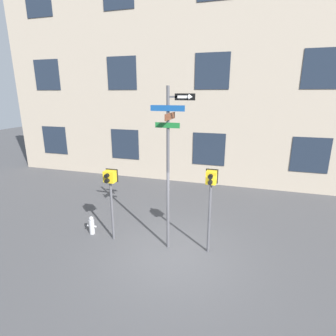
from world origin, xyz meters
TOP-DOWN VIEW (x-y plane):
  - ground_plane at (0.00, 0.00)m, footprint 60.00×60.00m
  - building_facade at (-0.00, 7.11)m, footprint 24.00×0.63m
  - street_sign_pole at (-0.27, 0.37)m, footprint 1.24×0.97m
  - pedestrian_signal_left at (-2.22, 0.32)m, footprint 0.41×0.40m
  - pedestrian_signal_right at (0.94, 0.49)m, footprint 0.36×0.40m
  - fire_hydrant at (-3.10, 0.41)m, footprint 0.35×0.19m

SIDE VIEW (x-z plane):
  - ground_plane at x=0.00m, z-range 0.00..0.00m
  - fire_hydrant at x=-3.10m, z-range -0.01..0.65m
  - pedestrian_signal_left at x=-2.22m, z-range 0.71..3.14m
  - pedestrian_signal_right at x=0.94m, z-range 0.73..3.37m
  - street_sign_pole at x=-0.27m, z-range 0.49..5.43m
  - building_facade at x=0.00m, z-range 0.00..11.54m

